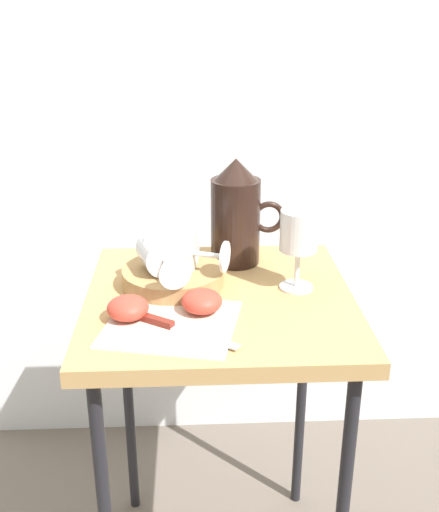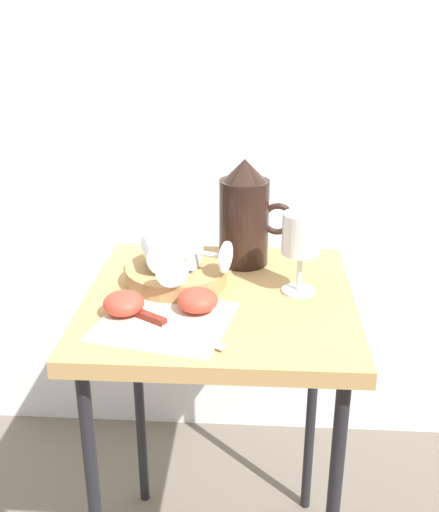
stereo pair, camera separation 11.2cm
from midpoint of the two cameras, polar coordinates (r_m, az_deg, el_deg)
The scene contains 11 objects.
curtain_drape at distance 1.59m, azimuth -3.03°, elevation 14.87°, with size 2.40×0.03×2.01m, color white.
table at distance 1.19m, azimuth -2.72°, elevation -6.97°, with size 0.50×0.50×0.70m.
linen_napkin at distance 1.06m, azimuth -7.54°, elevation -6.35°, with size 0.22×0.20×0.00m, color beige.
basket_tray at distance 1.20m, azimuth -6.99°, elevation -1.98°, with size 0.20×0.20×0.04m, color #AD8451.
pitcher at distance 1.27m, azimuth -1.00°, elevation 3.23°, with size 0.15×0.10×0.22m.
wine_glass_upright at distance 1.15m, azimuth 4.57°, elevation 1.85°, with size 0.07×0.07×0.16m.
wine_glass_tipped_near at distance 1.17m, azimuth -8.29°, elevation 0.08°, with size 0.11×0.15×0.07m.
wine_glass_tipped_far at distance 1.18m, azimuth -6.99°, elevation 0.42°, with size 0.17×0.11×0.07m.
apple_half_left at distance 1.08m, azimuth -11.45°, elevation -4.79°, with size 0.07×0.07×0.04m, color #CC3D2D.
apple_half_right at distance 1.08m, azimuth -4.62°, elevation -4.27°, with size 0.07×0.07×0.04m, color #CC3D2D.
knife at distance 1.05m, azimuth -7.96°, elevation -6.38°, with size 0.18×0.13×0.01m.
Camera 1 is at (-0.05, -1.04, 1.21)m, focal length 43.28 mm.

